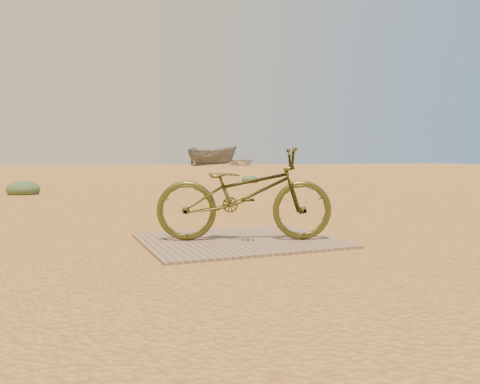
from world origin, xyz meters
name	(u,v)px	position (x,y,z in m)	size (l,w,h in m)	color
ground	(222,255)	(0.00, 0.00, 0.00)	(120.00, 120.00, 0.00)	#B88D48
plywood_board	(240,241)	(0.33, 0.47, 0.01)	(1.61, 1.29, 0.02)	#886D5D
bicycle	(244,194)	(0.36, 0.45, 0.41)	(0.52, 1.48, 0.78)	#45471B
boat_mid_right	(212,156)	(14.54, 43.36, 1.04)	(2.02, 5.36, 2.07)	slate
boat_far_right	(241,161)	(19.31, 47.02, 0.53)	(3.68, 5.16, 1.07)	silver
kale_a	(23,194)	(-1.68, 7.16, 0.00)	(0.64, 0.64, 0.35)	#45603D
kale_b	(250,183)	(4.44, 9.80, 0.00)	(0.52, 0.52, 0.29)	#45603D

